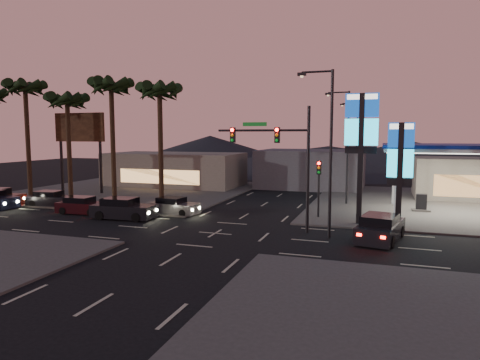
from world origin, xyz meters
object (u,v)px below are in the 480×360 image
(pylon_sign_tall, at_px, (361,132))
(pylon_sign_short, at_px, (400,159))
(car_lane_a_front, at_px, (123,209))
(traffic_signal_mast, at_px, (281,150))
(suv_station, at_px, (380,228))
(car_lane_b_front, at_px, (174,206))
(gas_station, at_px, (466,150))
(car_lane_b_mid, at_px, (51,199))
(car_lane_a_mid, at_px, (82,206))

(pylon_sign_tall, height_order, pylon_sign_short, pylon_sign_tall)
(pylon_sign_short, height_order, car_lane_a_front, pylon_sign_short)
(traffic_signal_mast, distance_m, suv_station, 7.66)
(traffic_signal_mast, bearing_deg, car_lane_b_front, 161.21)
(gas_station, xyz_separation_m, car_lane_b_mid, (-33.38, -6.95, -4.45))
(pylon_sign_short, distance_m, suv_station, 5.14)
(gas_station, distance_m, traffic_signal_mast, 15.82)
(suv_station, bearing_deg, traffic_signal_mast, 174.15)
(pylon_sign_short, relative_size, traffic_signal_mast, 0.88)
(gas_station, bearing_deg, pylon_sign_tall, -139.09)
(car_lane_b_mid, bearing_deg, car_lane_a_mid, -22.31)
(car_lane_a_mid, distance_m, car_lane_b_front, 7.30)
(traffic_signal_mast, xyz_separation_m, car_lane_b_front, (-9.32, 3.17, -4.61))
(car_lane_b_mid, bearing_deg, car_lane_a_front, -16.88)
(pylon_sign_tall, relative_size, traffic_signal_mast, 1.12)
(car_lane_b_front, xyz_separation_m, car_lane_b_mid, (-11.82, -0.11, 0.02))
(traffic_signal_mast, distance_m, car_lane_a_front, 12.83)
(suv_station, bearing_deg, pylon_sign_short, 71.23)
(car_lane_a_front, relative_size, car_lane_a_mid, 1.17)
(gas_station, bearing_deg, car_lane_a_mid, -162.63)
(car_lane_a_front, xyz_separation_m, suv_station, (18.19, -0.93, 0.01))
(pylon_sign_tall, distance_m, car_lane_b_front, 15.21)
(gas_station, distance_m, car_lane_b_front, 23.06)
(gas_station, relative_size, car_lane_b_front, 2.92)
(pylon_sign_tall, xyz_separation_m, car_lane_a_mid, (-21.05, -2.43, -5.77))
(gas_station, xyz_separation_m, car_lane_a_mid, (-28.55, -8.93, -4.46))
(pylon_sign_tall, bearing_deg, car_lane_b_mid, -179.01)
(pylon_sign_tall, height_order, suv_station, pylon_sign_tall)
(traffic_signal_mast, xyz_separation_m, car_lane_b_mid, (-21.13, 3.06, -4.60))
(pylon_sign_short, distance_m, car_lane_a_front, 19.78)
(pylon_sign_short, xyz_separation_m, car_lane_b_front, (-16.56, 0.66, -4.04))
(pylon_sign_tall, xyz_separation_m, suv_station, (1.43, -4.14, -5.66))
(traffic_signal_mast, relative_size, car_lane_b_mid, 1.87)
(pylon_sign_tall, xyz_separation_m, traffic_signal_mast, (-4.74, -3.51, -1.17))
(car_lane_b_front, height_order, car_lane_b_mid, car_lane_b_mid)
(traffic_signal_mast, xyz_separation_m, car_lane_a_mid, (-16.31, 1.08, -4.61))
(car_lane_b_front, distance_m, suv_station, 15.95)
(pylon_sign_tall, bearing_deg, car_lane_a_front, -169.14)
(car_lane_a_mid, xyz_separation_m, car_lane_b_mid, (-4.83, 1.98, 0.01))
(pylon_sign_tall, relative_size, car_lane_b_mid, 2.11)
(car_lane_a_front, xyz_separation_m, car_lane_b_mid, (-9.12, 2.77, -0.09))
(pylon_sign_tall, xyz_separation_m, car_lane_b_front, (-14.06, -0.34, -5.78))
(suv_station, bearing_deg, pylon_sign_tall, 109.05)
(gas_station, height_order, pylon_sign_short, pylon_sign_short)
(car_lane_a_mid, bearing_deg, car_lane_b_mid, 157.69)
(gas_station, height_order, traffic_signal_mast, traffic_signal_mast)
(car_lane_a_front, height_order, suv_station, suv_station)
(pylon_sign_short, relative_size, car_lane_b_mid, 1.64)
(car_lane_a_mid, xyz_separation_m, suv_station, (22.48, -1.72, 0.11))
(suv_station, bearing_deg, car_lane_b_front, 166.21)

